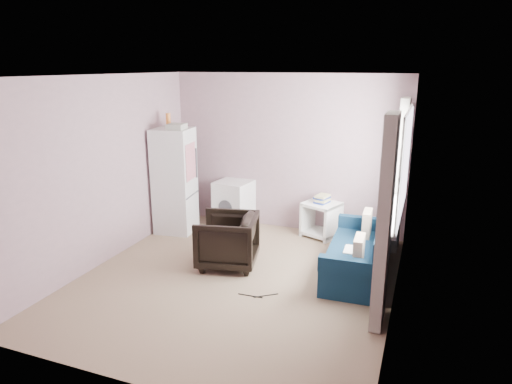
# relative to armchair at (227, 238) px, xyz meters

# --- Properties ---
(room) EXTENTS (3.84, 4.24, 2.54)m
(room) POSITION_rel_armchair_xyz_m (0.30, -0.37, 0.86)
(room) COLOR #8E755C
(room) RESTS_ON ground
(armchair) EXTENTS (0.86, 0.89, 0.78)m
(armchair) POSITION_rel_armchair_xyz_m (0.00, 0.00, 0.00)
(armchair) COLOR black
(armchair) RESTS_ON ground
(fridge) EXTENTS (0.65, 0.65, 1.90)m
(fridge) POSITION_rel_armchair_xyz_m (-1.33, 0.94, 0.46)
(fridge) COLOR silver
(fridge) RESTS_ON ground
(washing_machine) EXTENTS (0.61, 0.61, 0.77)m
(washing_machine) POSITION_rel_armchair_xyz_m (-0.54, 1.48, 0.01)
(washing_machine) COLOR silver
(washing_machine) RESTS_ON ground
(side_table) EXTENTS (0.64, 0.64, 0.68)m
(side_table) POSITION_rel_armchair_xyz_m (0.93, 1.52, -0.07)
(side_table) COLOR white
(side_table) RESTS_ON ground
(sofa) EXTENTS (0.82, 1.69, 0.74)m
(sofa) POSITION_rel_armchair_xyz_m (1.74, 0.34, -0.12)
(sofa) COLOR #10304A
(sofa) RESTS_ON ground
(window_dressing) EXTENTS (0.17, 2.62, 2.18)m
(window_dressing) POSITION_rel_armchair_xyz_m (2.06, 0.32, 0.72)
(window_dressing) COLOR white
(window_dressing) RESTS_ON ground
(floor_cables) EXTENTS (0.44, 0.19, 0.01)m
(floor_cables) POSITION_rel_armchair_xyz_m (0.69, -0.67, -0.38)
(floor_cables) COLOR black
(floor_cables) RESTS_ON ground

